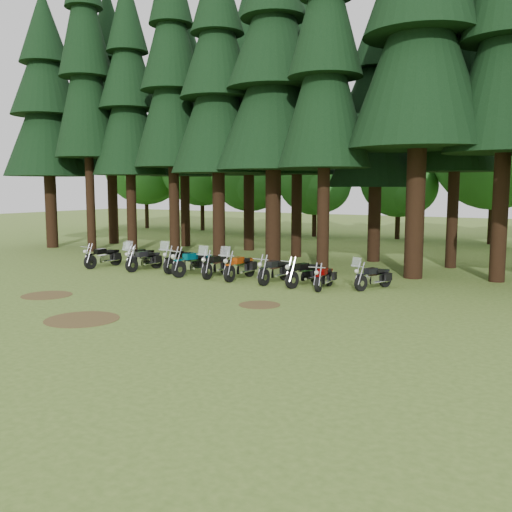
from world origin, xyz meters
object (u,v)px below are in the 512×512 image
object	(u,v)px
motorcycle_1	(142,257)
motorcycle_8	(305,274)
motorcycle_7	(275,271)
motorcycle_3	(179,261)
motorcycle_6	(240,268)
motorcycle_0	(103,258)
motorcycle_9	(324,278)
motorcycle_4	(194,264)
motorcycle_10	(373,278)
motorcycle_5	(216,266)
motorcycle_2	(144,260)

from	to	relation	value
motorcycle_1	motorcycle_8	world-z (taller)	motorcycle_1
motorcycle_8	motorcycle_7	bearing A→B (deg)	-169.21
motorcycle_3	motorcycle_6	world-z (taller)	same
motorcycle_0	motorcycle_6	distance (m)	7.73
motorcycle_3	motorcycle_8	world-z (taller)	motorcycle_3
motorcycle_0	motorcycle_3	xyz separation A→B (m)	(4.15, 0.70, 0.04)
motorcycle_1	motorcycle_8	bearing A→B (deg)	-11.95
motorcycle_7	motorcycle_9	world-z (taller)	motorcycle_7
motorcycle_4	motorcycle_8	xyz separation A→B (m)	(5.45, 0.03, -0.04)
motorcycle_9	motorcycle_4	bearing A→B (deg)	171.92
motorcycle_0	motorcycle_10	bearing A→B (deg)	7.75
motorcycle_4	motorcycle_5	world-z (taller)	motorcycle_5
motorcycle_2	motorcycle_1	bearing A→B (deg)	141.19
motorcycle_4	motorcycle_1	bearing A→B (deg)	177.87
motorcycle_9	motorcycle_7	bearing A→B (deg)	167.89
motorcycle_2	motorcycle_8	distance (m)	8.38
motorcycle_2	motorcycle_5	distance (m)	4.06
motorcycle_1	motorcycle_9	world-z (taller)	motorcycle_1
motorcycle_8	motorcycle_9	xyz separation A→B (m)	(0.93, -0.20, -0.05)
motorcycle_8	motorcycle_10	size ratio (longest dim) A/B	1.10
motorcycle_2	motorcycle_10	bearing A→B (deg)	9.02
motorcycle_5	motorcycle_8	xyz separation A→B (m)	(4.32, -0.08, -0.02)
motorcycle_4	motorcycle_10	xyz separation A→B (m)	(8.03, 0.73, -0.07)
motorcycle_4	motorcycle_5	size ratio (longest dim) A/B	1.04
motorcycle_3	motorcycle_6	xyz separation A→B (m)	(3.57, -0.42, -0.00)
motorcycle_6	motorcycle_7	xyz separation A→B (m)	(1.71, -0.02, -0.04)
motorcycle_2	motorcycle_5	xyz separation A→B (m)	(4.06, 0.09, 0.02)
motorcycle_0	motorcycle_1	world-z (taller)	motorcycle_1
motorcycle_3	motorcycle_2	bearing A→B (deg)	-168.38
motorcycle_6	motorcycle_7	bearing A→B (deg)	-2.27
motorcycle_0	motorcycle_7	distance (m)	9.44
motorcycle_8	motorcycle_9	distance (m)	0.95
motorcycle_6	motorcycle_9	distance (m)	4.02
motorcycle_3	motorcycle_4	distance (m)	1.30
motorcycle_10	motorcycle_6	bearing A→B (deg)	-152.68
motorcycle_6	motorcycle_5	bearing A→B (deg)	176.98
motorcycle_4	motorcycle_9	size ratio (longest dim) A/B	1.22
motorcycle_4	motorcycle_6	world-z (taller)	motorcycle_6
motorcycle_4	motorcycle_7	xyz separation A→B (m)	(4.08, 0.05, -0.04)
motorcycle_7	motorcycle_8	size ratio (longest dim) A/B	1.02
motorcycle_4	motorcycle_9	xyz separation A→B (m)	(6.38, -0.17, -0.09)
motorcycle_8	motorcycle_9	bearing A→B (deg)	-0.51
motorcycle_8	motorcycle_10	world-z (taller)	motorcycle_10
motorcycle_6	motorcycle_8	size ratio (longest dim) A/B	1.08
motorcycle_8	motorcycle_5	bearing A→B (deg)	-169.33
motorcycle_3	motorcycle_4	size ratio (longest dim) A/B	0.99
motorcycle_1	motorcycle_10	bearing A→B (deg)	-7.39
motorcycle_2	motorcycle_9	bearing A→B (deg)	4.12
motorcycle_2	motorcycle_5	size ratio (longest dim) A/B	0.96
motorcycle_7	motorcycle_10	distance (m)	4.01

